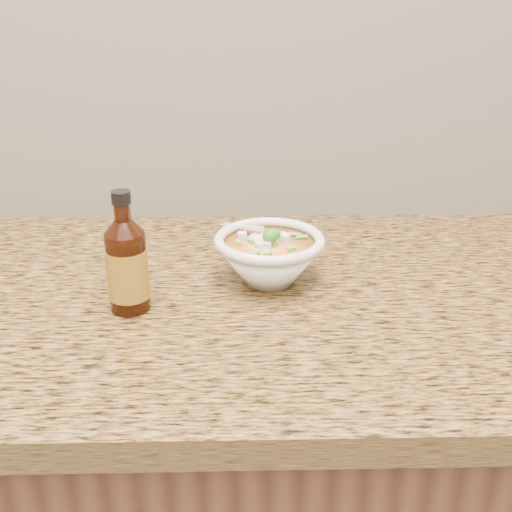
{
  "coord_description": "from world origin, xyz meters",
  "views": [
    {
      "loc": [
        0.08,
        0.82,
        1.33
      ],
      "look_at": [
        0.1,
        1.7,
        0.94
      ],
      "focal_mm": 45.0,
      "sensor_mm": 36.0,
      "label": 1
    }
  ],
  "objects": [
    {
      "name": "hot_sauce_bottle",
      "position": [
        -0.08,
        1.62,
        0.97
      ],
      "size": [
        0.07,
        0.07,
        0.17
      ],
      "rotation": [
        0.0,
        0.0,
        -0.23
      ],
      "color": "#381407",
      "rests_on": "counter_slab"
    },
    {
      "name": "soup_bowl",
      "position": [
        0.12,
        1.7,
        0.94
      ],
      "size": [
        0.17,
        0.17,
        0.09
      ],
      "rotation": [
        0.0,
        0.0,
        0.41
      ],
      "color": "white",
      "rests_on": "counter_slab"
    },
    {
      "name": "counter_slab",
      "position": [
        0.0,
        1.68,
        0.88
      ],
      "size": [
        4.0,
        0.68,
        0.04
      ],
      "primitive_type": "cube",
      "color": "olive",
      "rests_on": "cabinet"
    }
  ]
}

